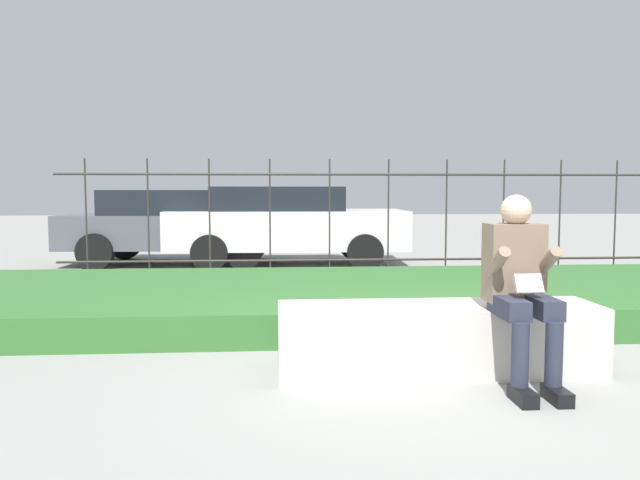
% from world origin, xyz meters
% --- Properties ---
extents(ground_plane, '(60.00, 60.00, 0.00)m').
position_xyz_m(ground_plane, '(0.00, 0.00, 0.00)').
color(ground_plane, gray).
extents(stone_bench, '(2.33, 0.59, 0.50)m').
position_xyz_m(stone_bench, '(0.00, 0.00, 0.22)').
color(stone_bench, beige).
rests_on(stone_bench, ground_plane).
extents(person_seated_reader, '(0.42, 0.73, 1.30)m').
position_xyz_m(person_seated_reader, '(0.47, -0.33, 0.72)').
color(person_seated_reader, black).
rests_on(person_seated_reader, ground_plane).
extents(grass_berm, '(10.30, 3.22, 0.30)m').
position_xyz_m(grass_berm, '(0.00, 2.31, 0.15)').
color(grass_berm, '#33662D').
rests_on(grass_berm, ground_plane).
extents(iron_fence, '(8.30, 0.03, 1.76)m').
position_xyz_m(iron_fence, '(-0.00, 4.28, 0.93)').
color(iron_fence, '#332D28').
rests_on(iron_fence, ground_plane).
extents(car_parked_left, '(4.08, 2.07, 1.34)m').
position_xyz_m(car_parked_left, '(-2.93, 7.00, 0.72)').
color(car_parked_left, '#4C5156').
rests_on(car_parked_left, ground_plane).
extents(car_parked_center, '(4.18, 1.96, 1.39)m').
position_xyz_m(car_parked_center, '(-0.99, 6.71, 0.75)').
color(car_parked_center, silver).
rests_on(car_parked_center, ground_plane).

